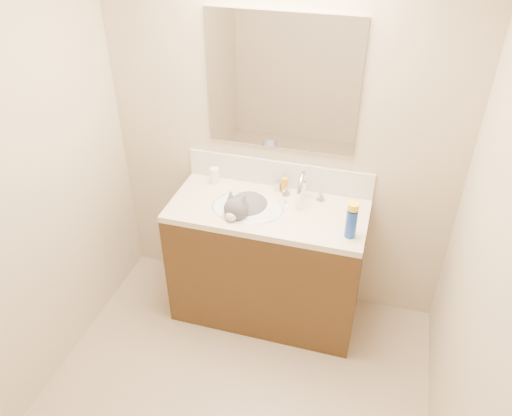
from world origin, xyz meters
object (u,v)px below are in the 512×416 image
Objects in this scene: vanity_cabinet at (267,264)px; basin at (248,217)px; spray_can at (351,224)px; faucet at (302,189)px; cat at (246,211)px; silver_jar at (278,186)px; pill_bottle at (215,176)px; amber_bottle at (285,185)px.

vanity_cabinet is 2.67× the size of basin.
vanity_cabinet is 7.11× the size of spray_can.
faucet is 0.37m from cat.
silver_jar is 0.36× the size of spray_can.
basin is at bearing -36.67° from pill_bottle.
pill_bottle is 1.07× the size of amber_bottle.
amber_bottle is (0.05, -0.01, 0.02)m from silver_jar.
amber_bottle reaches higher than vanity_cabinet.
pill_bottle is at bearing 155.70° from vanity_cabinet.
silver_jar reaches higher than basin.
silver_jar is at bearing 164.41° from amber_bottle.
amber_bottle is at bearing 143.03° from spray_can.
vanity_cabinet is at bearing 20.33° from cat.
spray_can reaches higher than silver_jar.
amber_bottle is (0.19, 0.22, 0.08)m from cat.
pill_bottle is at bearing 160.43° from spray_can.
faucet is at bearing 37.29° from vanity_cabinet.
pill_bottle is 0.98m from spray_can.
faucet is 2.59× the size of pill_bottle.
basin is at bearing -127.03° from amber_bottle.
spray_can reaches higher than basin.
spray_can reaches higher than vanity_cabinet.
pill_bottle is 0.64× the size of spray_can.
basin is (-0.12, -0.03, 0.38)m from vanity_cabinet.
faucet is at bearing -24.17° from silver_jar.
basin is at bearing -165.96° from vanity_cabinet.
silver_jar is 0.60× the size of amber_bottle.
amber_bottle is (0.46, 0.02, -0.00)m from pill_bottle.
spray_can is (0.46, -0.34, 0.03)m from amber_bottle.
spray_can is at bearing 0.57° from cat.
pill_bottle is at bearing 143.33° from basin.
cat is 3.81× the size of pill_bottle.
silver_jar is at bearing 155.83° from faucet.
amber_bottle reaches higher than silver_jar.
basin is at bearing -117.91° from silver_jar.
vanity_cabinet is 19.61× the size of silver_jar.
basin is 0.29m from silver_jar.
silver_jar reaches higher than vanity_cabinet.
vanity_cabinet is 0.40m from basin.
spray_can is at bearing -15.59° from vanity_cabinet.
pill_bottle is (-0.27, 0.21, 0.09)m from cat.
cat is (-0.13, -0.02, 0.42)m from vanity_cabinet.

